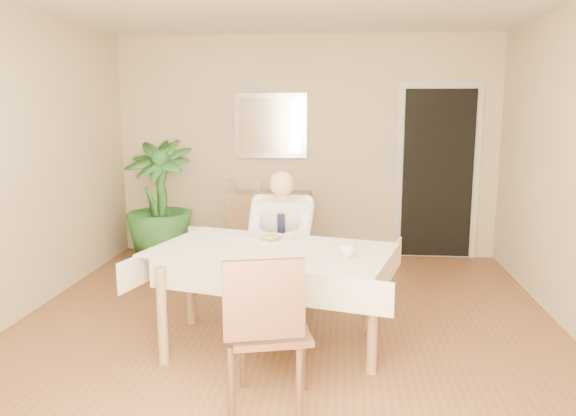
# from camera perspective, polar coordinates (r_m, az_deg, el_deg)

# --- Properties ---
(room) EXTENTS (5.00, 5.02, 2.60)m
(room) POSITION_cam_1_polar(r_m,az_deg,el_deg) (4.23, -0.46, 3.82)
(room) COLOR brown
(room) RESTS_ON ground
(window) EXTENTS (1.34, 0.04, 1.44)m
(window) POSITION_cam_1_polar(r_m,az_deg,el_deg) (1.80, -8.67, -0.32)
(window) COLOR silver
(window) RESTS_ON room
(doorway) EXTENTS (0.96, 0.07, 2.10)m
(doorway) POSITION_cam_1_polar(r_m,az_deg,el_deg) (6.78, 14.94, 3.37)
(doorway) COLOR silver
(doorway) RESTS_ON ground
(mirror) EXTENTS (0.86, 0.04, 0.76)m
(mirror) POSITION_cam_1_polar(r_m,az_deg,el_deg) (6.71, -1.79, 8.35)
(mirror) COLOR silver
(mirror) RESTS_ON room
(dining_table) EXTENTS (1.97, 1.44, 0.75)m
(dining_table) POSITION_cam_1_polar(r_m,az_deg,el_deg) (4.13, -1.63, -5.30)
(dining_table) COLOR #93754B
(dining_table) RESTS_ON ground
(chair_far) EXTENTS (0.45, 0.45, 0.90)m
(chair_far) POSITION_cam_1_polar(r_m,az_deg,el_deg) (5.01, -0.37, -4.38)
(chair_far) COLOR #42271A
(chair_far) RESTS_ON ground
(chair_near) EXTENTS (0.56, 0.56, 0.96)m
(chair_near) POSITION_cam_1_polar(r_m,az_deg,el_deg) (3.29, -2.14, -11.74)
(chair_near) COLOR #42271A
(chair_near) RESTS_ON ground
(seated_man) EXTENTS (0.48, 0.72, 1.24)m
(seated_man) POSITION_cam_1_polar(r_m,az_deg,el_deg) (4.69, -0.73, -3.09)
(seated_man) COLOR silver
(seated_man) RESTS_ON ground
(plate) EXTENTS (0.26, 0.26, 0.02)m
(plate) POSITION_cam_1_polar(r_m,az_deg,el_deg) (4.33, -1.83, -3.28)
(plate) COLOR white
(plate) RESTS_ON dining_table
(food) EXTENTS (0.14, 0.14, 0.06)m
(food) POSITION_cam_1_polar(r_m,az_deg,el_deg) (4.33, -1.83, -2.99)
(food) COLOR olive
(food) RESTS_ON dining_table
(knife) EXTENTS (0.01, 0.13, 0.01)m
(knife) POSITION_cam_1_polar(r_m,az_deg,el_deg) (4.27, -1.40, -3.26)
(knife) COLOR silver
(knife) RESTS_ON dining_table
(fork) EXTENTS (0.01, 0.13, 0.01)m
(fork) POSITION_cam_1_polar(r_m,az_deg,el_deg) (4.28, -2.47, -3.23)
(fork) COLOR silver
(fork) RESTS_ON dining_table
(coffee_mug) EXTENTS (0.14, 0.14, 0.09)m
(coffee_mug) POSITION_cam_1_polar(r_m,az_deg,el_deg) (3.91, 6.05, -4.27)
(coffee_mug) COLOR white
(coffee_mug) RESTS_ON dining_table
(sideboard) EXTENTS (0.99, 0.38, 0.78)m
(sideboard) POSITION_cam_1_polar(r_m,az_deg,el_deg) (6.70, -1.89, -1.65)
(sideboard) COLOR #93754B
(sideboard) RESTS_ON ground
(photo_frame_left) EXTENTS (0.10, 0.02, 0.14)m
(photo_frame_left) POSITION_cam_1_polar(r_m,az_deg,el_deg) (6.73, -5.82, 2.34)
(photo_frame_left) COLOR silver
(photo_frame_left) RESTS_ON sideboard
(photo_frame_center) EXTENTS (0.10, 0.02, 0.14)m
(photo_frame_center) POSITION_cam_1_polar(r_m,az_deg,el_deg) (6.67, -3.31, 2.31)
(photo_frame_center) COLOR silver
(photo_frame_center) RESTS_ON sideboard
(photo_frame_right) EXTENTS (0.10, 0.02, 0.14)m
(photo_frame_right) POSITION_cam_1_polar(r_m,az_deg,el_deg) (6.63, -1.24, 2.27)
(photo_frame_right) COLOR silver
(photo_frame_right) RESTS_ON sideboard
(potted_palm) EXTENTS (0.84, 0.84, 1.39)m
(potted_palm) POSITION_cam_1_polar(r_m,az_deg,el_deg) (6.69, -12.95, 0.73)
(potted_palm) COLOR #225720
(potted_palm) RESTS_ON ground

